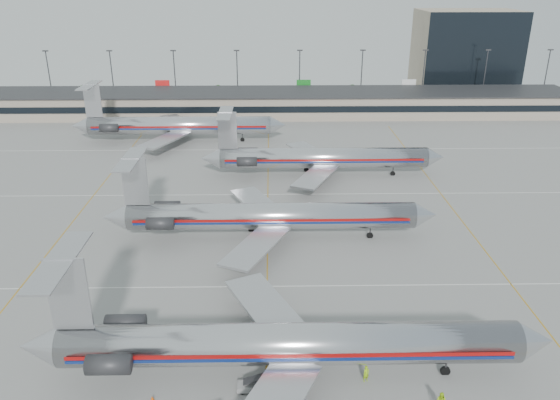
{
  "coord_description": "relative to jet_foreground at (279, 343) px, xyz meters",
  "views": [
    {
      "loc": [
        0.58,
        -47.38,
        35.28
      ],
      "look_at": [
        1.87,
        26.61,
        4.5
      ],
      "focal_mm": 35.0,
      "sensor_mm": 36.0,
      "label": 1
    }
  ],
  "objects": [
    {
      "name": "jet_second_row",
      "position": [
        -1.58,
        29.07,
        -0.15
      ],
      "size": [
        47.39,
        27.91,
        12.41
      ],
      "color": "silver",
      "rests_on": "ground"
    },
    {
      "name": "terminal",
      "position": [
        -1.2,
        104.05,
        -0.59
      ],
      "size": [
        162.0,
        17.0,
        6.25
      ],
      "color": "gray",
      "rests_on": "ground"
    },
    {
      "name": "jet_foreground",
      "position": [
        0.0,
        0.0,
        0.0
      ],
      "size": [
        49.39,
        29.08,
        12.93
      ],
      "color": "silver",
      "rests_on": "ground"
    },
    {
      "name": "jet_back_row",
      "position": [
        -22.07,
        78.47,
        0.06
      ],
      "size": [
        48.04,
        29.55,
        13.14
      ],
      "color": "silver",
      "rests_on": "ground"
    },
    {
      "name": "cone_left",
      "position": [
        -11.34,
        -3.13,
        -3.45
      ],
      "size": [
        0.53,
        0.53,
        0.59
      ],
      "primitive_type": "cone",
      "rotation": [
        0.0,
        0.0,
        0.25
      ],
      "color": "#DD5007",
      "rests_on": "ground"
    },
    {
      "name": "apron_markings",
      "position": [
        -1.2,
        16.07,
        -3.74
      ],
      "size": [
        160.0,
        0.15,
        0.02
      ],
      "primitive_type": "cube",
      "color": "silver",
      "rests_on": "ground"
    },
    {
      "name": "belt_loader",
      "position": [
        -2.03,
        -1.86,
        -3.18
      ],
      "size": [
        4.07,
        1.3,
        2.15
      ],
      "rotation": [
        0.0,
        0.0,
        0.02
      ],
      "color": "gray",
      "rests_on": "ground"
    },
    {
      "name": "ramp_worker_near",
      "position": [
        8.12,
        -0.82,
        -2.91
      ],
      "size": [
        0.72,
        0.61,
        1.69
      ],
      "primitive_type": "imported",
      "rotation": [
        0.0,
        0.0,
        0.39
      ],
      "color": "#91C812",
      "rests_on": "ground"
    },
    {
      "name": "jet_third_row",
      "position": [
        8.23,
        55.3,
        -0.15
      ],
      "size": [
        45.4,
        27.93,
        12.41
      ],
      "color": "silver",
      "rests_on": "ground"
    },
    {
      "name": "light_mast_row",
      "position": [
        -1.2,
        118.07,
        4.83
      ],
      "size": [
        163.6,
        0.4,
        15.28
      ],
      "color": "#38383D",
      "rests_on": "ground"
    },
    {
      "name": "ground",
      "position": [
        -1.2,
        6.07,
        -3.75
      ],
      "size": [
        260.0,
        260.0,
        0.0
      ],
      "primitive_type": "plane",
      "color": "gray",
      "rests_on": "ground"
    },
    {
      "name": "distant_building",
      "position": [
        60.8,
        134.07,
        8.75
      ],
      "size": [
        30.0,
        20.0,
        25.0
      ],
      "primitive_type": "cube",
      "color": "tan",
      "rests_on": "ground"
    }
  ]
}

